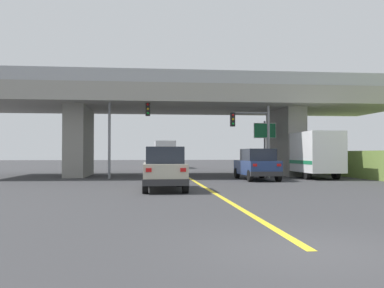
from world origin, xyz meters
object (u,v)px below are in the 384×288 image
box_truck (310,154)px  traffic_signal_farside (123,123)px  suv_lead (164,168)px  traffic_signal_nearside (255,131)px  semi_truck_distant (165,154)px  highway_sign (265,135)px  suv_crossing (257,164)px

box_truck → traffic_signal_farside: (-13.18, 0.21, 2.12)m
suv_lead → box_truck: size_ratio=0.65×
box_truck → traffic_signal_farside: 13.35m
traffic_signal_nearside → semi_truck_distant: traffic_signal_nearside is taller
suv_lead → traffic_signal_nearside: 11.30m
traffic_signal_nearside → suv_lead: bearing=-126.9°
traffic_signal_nearside → semi_truck_distant: (-5.41, 22.16, -1.60)m
box_truck → semi_truck_distant: (-9.45, 21.86, -0.00)m
traffic_signal_nearside → semi_truck_distant: size_ratio=0.68×
suv_lead → highway_sign: highway_sign is taller
highway_sign → traffic_signal_farside: bearing=-168.8°
semi_truck_distant → suv_lead: bearing=-92.3°
traffic_signal_nearside → traffic_signal_farside: size_ratio=0.83×
suv_lead → traffic_signal_nearside: traffic_signal_nearside is taller
box_truck → semi_truck_distant: box_truck is taller
traffic_signal_nearside → suv_crossing: bearing=-101.3°
traffic_signal_farside → box_truck: bearing=-0.9°
box_truck → traffic_signal_nearside: size_ratio=1.48×
box_truck → traffic_signal_farside: bearing=179.1°
semi_truck_distant → box_truck: bearing=-66.6°
traffic_signal_farside → highway_sign: traffic_signal_farside is taller
suv_lead → box_truck: (10.70, 9.15, 0.65)m
box_truck → traffic_signal_farside: size_ratio=1.23×
traffic_signal_nearside → traffic_signal_farside: traffic_signal_farside is taller
suv_crossing → traffic_signal_farside: (-8.75, 2.46, 2.77)m
suv_lead → suv_crossing: (6.27, 6.91, 0.00)m
suv_lead → highway_sign: size_ratio=1.16×
highway_sign → semi_truck_distant: size_ratio=0.57×
suv_lead → semi_truck_distant: bearing=87.7°
suv_lead → semi_truck_distant: semi_truck_distant is taller
semi_truck_distant → highway_sign: bearing=-70.7°
box_truck → suv_crossing: bearing=-153.1°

